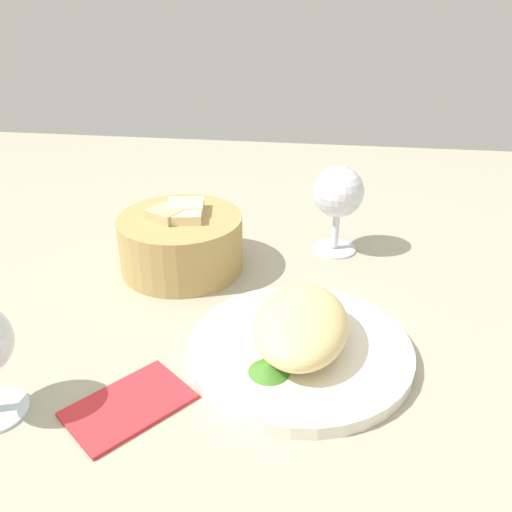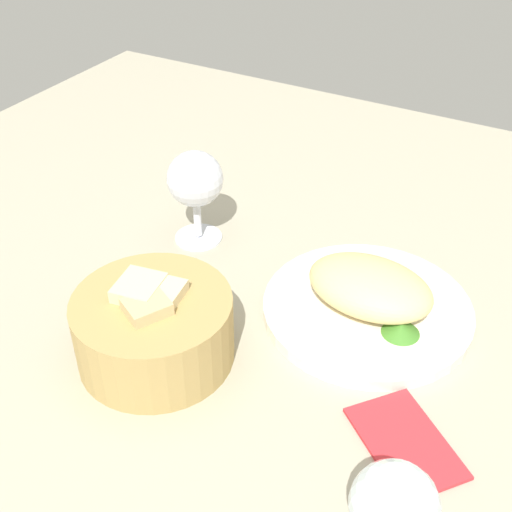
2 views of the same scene
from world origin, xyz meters
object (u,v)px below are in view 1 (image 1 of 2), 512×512
(wine_glass_near, at_px, (338,196))
(folded_napkin, at_px, (129,404))
(bread_basket, at_px, (181,241))
(plate, at_px, (300,350))

(wine_glass_near, distance_m, folded_napkin, 0.40)
(bread_basket, bearing_deg, wine_glass_near, -68.46)
(plate, distance_m, bread_basket, 0.24)
(wine_glass_near, relative_size, folded_napkin, 1.13)
(plate, height_order, folded_napkin, plate)
(plate, xyz_separation_m, folded_napkin, (-0.10, 0.15, -0.00))
(bread_basket, distance_m, wine_glass_near, 0.22)
(folded_napkin, bearing_deg, bread_basket, -136.88)
(bread_basket, relative_size, wine_glass_near, 1.31)
(plate, height_order, wine_glass_near, wine_glass_near)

